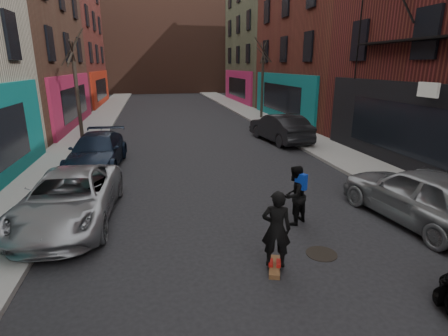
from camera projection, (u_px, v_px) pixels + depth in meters
name	position (u px, v px, depth m)	size (l,w,h in m)	color
sidewalk_left	(106.00, 113.00, 30.91)	(2.50, 84.00, 0.13)	gray
sidewalk_right	(243.00, 109.00, 33.34)	(2.50, 84.00, 0.13)	gray
building_far	(163.00, 46.00, 54.57)	(40.00, 10.00, 14.00)	#47281E
tree_left_far	(76.00, 79.00, 18.71)	(2.00, 2.00, 6.50)	black
tree_right_far	(263.00, 73.00, 26.71)	(2.00, 2.00, 6.80)	black
parked_left_far	(70.00, 198.00, 9.37)	(2.27, 4.93, 1.37)	#95979D
parked_left_end	(97.00, 151.00, 14.39)	(1.95, 4.79, 1.39)	black
parked_right_far	(422.00, 195.00, 9.26)	(1.86, 4.63, 1.58)	gray
parked_right_end	(280.00, 128.00, 19.29)	(1.65, 4.73, 1.56)	black
skateboard	(274.00, 267.00, 7.32)	(0.22, 0.80, 0.10)	brown
skateboarder	(276.00, 229.00, 7.08)	(0.60, 0.39, 1.65)	black
pedestrian	(295.00, 195.00, 9.23)	(0.99, 0.93, 1.61)	black
manhole	(321.00, 254.00, 7.91)	(0.70, 0.70, 0.01)	black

